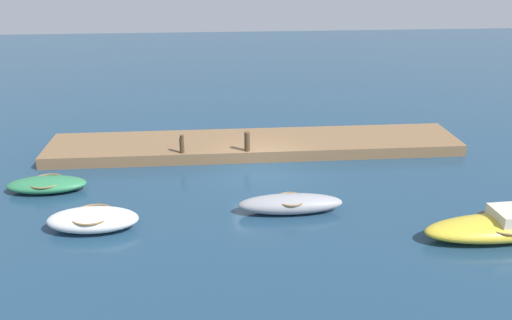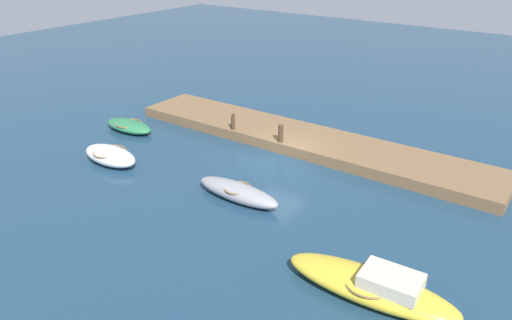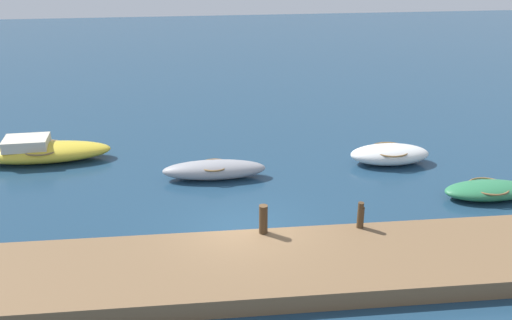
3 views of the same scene
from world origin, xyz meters
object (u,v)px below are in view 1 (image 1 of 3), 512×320
at_px(motorboat_yellow, 502,226).
at_px(mooring_post_mid_east, 182,146).
at_px(mooring_post_mid_west, 182,144).
at_px(rowboat_green, 47,184).
at_px(mooring_post_west, 247,141).
at_px(rowboat_grey, 290,204).
at_px(rowboat_white, 93,219).

distance_m(motorboat_yellow, mooring_post_mid_east, 13.82).
distance_m(mooring_post_mid_west, mooring_post_mid_east, 0.09).
relative_size(rowboat_green, mooring_post_mid_west, 3.74).
height_order(motorboat_yellow, mooring_post_mid_east, mooring_post_mid_east).
bearing_deg(mooring_post_west, mooring_post_mid_west, 0.00).
height_order(motorboat_yellow, rowboat_green, motorboat_yellow).
relative_size(rowboat_grey, rowboat_green, 1.24).
relative_size(motorboat_yellow, rowboat_green, 1.71).
distance_m(rowboat_white, mooring_post_west, 8.47).
xyz_separation_m(motorboat_yellow, mooring_post_mid_west, (11.41, -7.74, 0.53)).
height_order(rowboat_green, mooring_post_mid_east, mooring_post_mid_east).
bearing_deg(rowboat_grey, motorboat_yellow, 161.57).
xyz_separation_m(rowboat_white, mooring_post_west, (-5.98, -5.96, 0.61)).
bearing_deg(mooring_post_mid_west, rowboat_grey, 129.43).
distance_m(rowboat_green, mooring_post_west, 8.95).
relative_size(motorboat_yellow, mooring_post_mid_west, 6.40).
relative_size(rowboat_green, mooring_post_west, 3.47).
relative_size(rowboat_white, mooring_post_west, 3.53).
bearing_deg(motorboat_yellow, rowboat_green, -19.80).
xyz_separation_m(rowboat_grey, mooring_post_mid_east, (4.35, -5.27, 0.53)).
bearing_deg(rowboat_white, rowboat_grey, -172.70).
xyz_separation_m(rowboat_green, mooring_post_mid_east, (-5.50, -2.53, 0.59)).
relative_size(rowboat_white, rowboat_grey, 0.82).
relative_size(rowboat_white, mooring_post_mid_west, 3.81).
bearing_deg(mooring_post_mid_east, mooring_post_west, 180.00).
bearing_deg(rowboat_white, mooring_post_mid_east, -114.27).
distance_m(rowboat_green, mooring_post_mid_east, 6.08).
distance_m(rowboat_white, mooring_post_mid_west, 6.68).
bearing_deg(rowboat_green, mooring_post_mid_east, -155.52).
bearing_deg(rowboat_grey, rowboat_green, -14.69).
height_order(rowboat_grey, mooring_post_mid_west, mooring_post_mid_west).
xyz_separation_m(rowboat_green, mooring_post_west, (-8.56, -2.53, 0.71)).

